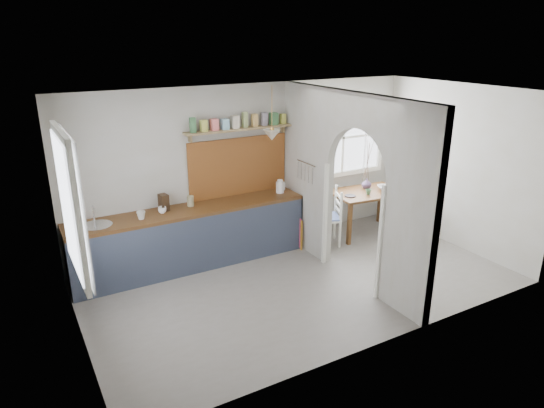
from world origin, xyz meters
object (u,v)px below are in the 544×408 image
dining_table (366,212)px  vase (367,183)px  chair_right (402,200)px  kettle (280,186)px  chair_left (326,217)px

dining_table → vase: 0.50m
chair_right → vase: size_ratio=4.62×
dining_table → kettle: bearing=175.6°
vase → chair_right: bearing=-4.7°
dining_table → kettle: kettle is taller
chair_right → chair_left: bearing=113.0°
chair_left → vase: (0.99, 0.19, 0.37)m
dining_table → chair_right: (0.92, 0.08, 0.04)m
chair_right → kettle: kettle is taller
kettle → vase: (1.66, -0.14, -0.16)m
chair_left → vase: chair_left is taller
kettle → vase: bearing=-10.0°
chair_left → kettle: size_ratio=4.55×
kettle → vase: 1.68m
kettle → chair_right: bearing=-9.9°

